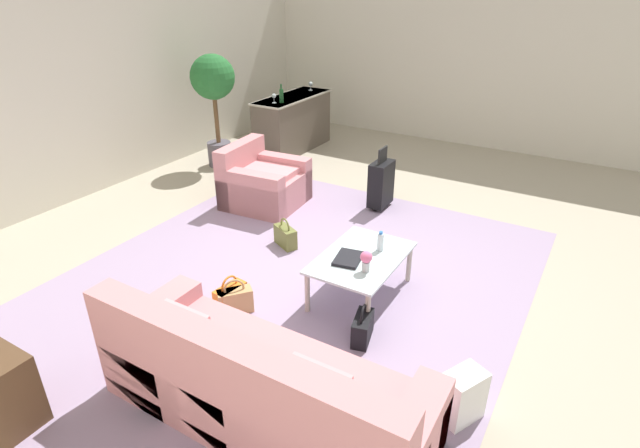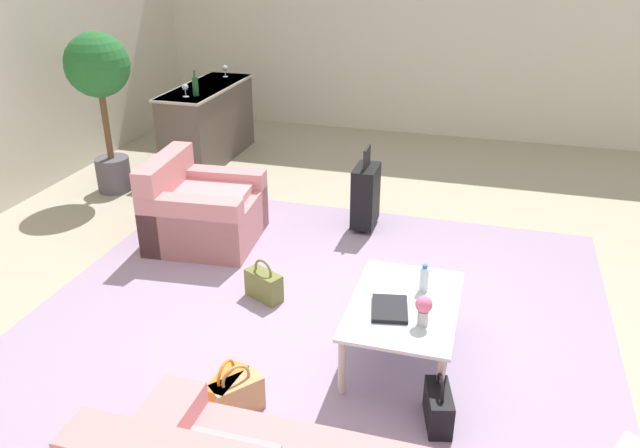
# 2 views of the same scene
# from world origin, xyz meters

# --- Properties ---
(ground_plane) EXTENTS (12.00, 12.00, 0.00)m
(ground_plane) POSITION_xyz_m (0.00, 0.00, 0.00)
(ground_plane) COLOR #A89E89
(wall_back) EXTENTS (10.24, 0.12, 3.10)m
(wall_back) POSITION_xyz_m (0.00, 4.06, 1.55)
(wall_back) COLOR beige
(wall_back) RESTS_ON ground
(wall_right) EXTENTS (0.12, 8.00, 3.10)m
(wall_right) POSITION_xyz_m (5.06, 0.00, 1.55)
(wall_right) COLOR beige
(wall_right) RESTS_ON ground
(area_rug) EXTENTS (5.20, 4.40, 0.01)m
(area_rug) POSITION_xyz_m (-0.60, 0.20, 0.00)
(area_rug) COLOR #9984A3
(area_rug) RESTS_ON ground
(couch) EXTENTS (0.87, 2.38, 0.91)m
(couch) POSITION_xyz_m (-2.20, -0.60, 0.31)
(couch) COLOR #C67F84
(couch) RESTS_ON ground
(armchair) EXTENTS (1.03, 1.04, 0.83)m
(armchair) POSITION_xyz_m (0.89, 1.67, 0.29)
(armchair) COLOR #C67F84
(armchair) RESTS_ON ground
(coffee_table) EXTENTS (1.08, 0.72, 0.44)m
(coffee_table) POSITION_xyz_m (-0.40, -0.50, 0.39)
(coffee_table) COLOR silver
(coffee_table) RESTS_ON ground
(water_bottle) EXTENTS (0.06, 0.06, 0.20)m
(water_bottle) POSITION_xyz_m (-0.20, -0.60, 0.54)
(water_bottle) COLOR silver
(water_bottle) RESTS_ON coffee_table
(coffee_table_book) EXTENTS (0.35, 0.29, 0.03)m
(coffee_table_book) POSITION_xyz_m (-0.52, -0.42, 0.46)
(coffee_table_book) COLOR black
(coffee_table_book) RESTS_ON coffee_table
(flower_vase) EXTENTS (0.11, 0.11, 0.21)m
(flower_vase) POSITION_xyz_m (-0.62, -0.65, 0.57)
(flower_vase) COLOR #B2B7BC
(flower_vase) RESTS_ON coffee_table
(bar_console) EXTENTS (1.69, 0.62, 0.96)m
(bar_console) POSITION_xyz_m (3.10, 2.60, 0.50)
(bar_console) COLOR brown
(bar_console) RESTS_ON ground
(wine_glass_leftmost) EXTENTS (0.08, 0.08, 0.15)m
(wine_glass_leftmost) POSITION_xyz_m (2.52, 2.57, 1.07)
(wine_glass_leftmost) COLOR silver
(wine_glass_leftmost) RESTS_ON bar_console
(wine_glass_left_of_centre) EXTENTS (0.08, 0.08, 0.15)m
(wine_glass_left_of_centre) POSITION_xyz_m (3.68, 2.58, 1.07)
(wine_glass_left_of_centre) COLOR silver
(wine_glass_left_of_centre) RESTS_ON bar_console
(wine_bottle_green) EXTENTS (0.07, 0.07, 0.30)m
(wine_bottle_green) POSITION_xyz_m (2.61, 2.48, 1.08)
(wine_bottle_green) COLOR #194C23
(wine_bottle_green) RESTS_ON bar_console
(suitcase_black) EXTENTS (0.40, 0.22, 0.85)m
(suitcase_black) POSITION_xyz_m (1.60, 0.20, 0.36)
(suitcase_black) COLOR black
(suitcase_black) RESTS_ON ground
(handbag_tan) EXTENTS (0.34, 0.31, 0.36)m
(handbag_tan) POSITION_xyz_m (-1.24, 0.39, 0.13)
(handbag_tan) COLOR tan
(handbag_tan) RESTS_ON ground
(handbag_black) EXTENTS (0.34, 0.21, 0.36)m
(handbag_black) POSITION_xyz_m (-0.99, -0.82, 0.13)
(handbag_black) COLOR black
(handbag_black) RESTS_ON ground
(handbag_orange) EXTENTS (0.33, 0.18, 0.36)m
(handbag_orange) POSITION_xyz_m (-1.22, 0.46, 0.13)
(handbag_orange) COLOR orange
(handbag_orange) RESTS_ON ground
(handbag_olive) EXTENTS (0.27, 0.35, 0.36)m
(handbag_olive) POSITION_xyz_m (0.06, 0.70, 0.13)
(handbag_olive) COLOR olive
(handbag_olive) RESTS_ON ground
(backpack_white) EXTENTS (0.36, 0.34, 0.40)m
(backpack_white) POSITION_xyz_m (-1.40, -1.79, 0.19)
(backpack_white) COLOR white
(backpack_white) RESTS_ON ground
(potted_ficus) EXTENTS (0.69, 0.69, 1.78)m
(potted_ficus) POSITION_xyz_m (1.80, 3.20, 1.25)
(potted_ficus) COLOR #514C56
(potted_ficus) RESTS_ON ground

